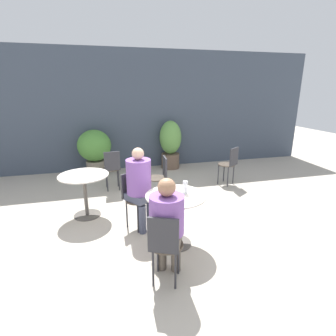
% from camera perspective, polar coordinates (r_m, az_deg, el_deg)
% --- Properties ---
extents(ground_plane, '(20.00, 20.00, 0.00)m').
position_cam_1_polar(ground_plane, '(3.73, 0.30, -16.41)').
color(ground_plane, '#B2A899').
extents(storefront_wall, '(10.00, 0.06, 3.00)m').
position_cam_1_polar(storefront_wall, '(6.92, -7.97, 12.21)').
color(storefront_wall, '#3D4756').
rests_on(storefront_wall, ground_plane).
extents(cafe_table_near, '(0.79, 0.79, 0.72)m').
position_cam_1_polar(cafe_table_near, '(3.49, 1.66, -8.51)').
color(cafe_table_near, '#514C47').
rests_on(cafe_table_near, ground_plane).
extents(cafe_table_far, '(0.80, 0.80, 0.72)m').
position_cam_1_polar(cafe_table_far, '(4.47, -17.72, -3.47)').
color(cafe_table_far, '#514C47').
rests_on(cafe_table_far, ground_plane).
extents(bistro_chair_0, '(0.42, 0.42, 0.85)m').
position_cam_1_polar(bistro_chair_0, '(4.00, -7.48, -5.68)').
color(bistro_chair_0, '#42382D').
rests_on(bistro_chair_0, ground_plane).
extents(bistro_chair_1, '(0.40, 0.41, 0.85)m').
position_cam_1_polar(bistro_chair_1, '(2.81, -0.71, -16.00)').
color(bistro_chair_1, '#42382D').
rests_on(bistro_chair_1, ground_plane).
extents(bistro_chair_2, '(0.37, 0.37, 0.85)m').
position_cam_1_polar(bistro_chair_2, '(5.48, -12.07, 0.33)').
color(bistro_chair_2, '#42382D').
rests_on(bistro_chair_2, ground_plane).
extents(bistro_chair_3, '(0.38, 0.37, 0.85)m').
position_cam_1_polar(bistro_chair_3, '(4.87, -1.65, -1.39)').
color(bistro_chair_3, '#42382D').
rests_on(bistro_chair_3, ground_plane).
extents(bistro_chair_4, '(0.42, 0.42, 0.85)m').
position_cam_1_polar(bistro_chair_4, '(5.83, 13.35, 1.25)').
color(bistro_chair_4, '#42382D').
rests_on(bistro_chair_4, ground_plane).
extents(seated_person_0, '(0.45, 0.46, 1.25)m').
position_cam_1_polar(seated_person_0, '(3.83, -6.20, -3.16)').
color(seated_person_0, '#42475B').
rests_on(seated_person_0, ground_plane).
extents(seated_person_1, '(0.43, 0.45, 1.18)m').
position_cam_1_polar(seated_person_1, '(2.84, -0.22, -11.43)').
color(seated_person_1, brown).
rests_on(seated_person_1, ground_plane).
extents(beer_glass_0, '(0.06, 0.06, 0.17)m').
position_cam_1_polar(beer_glass_0, '(3.45, 3.76, -4.19)').
color(beer_glass_0, silver).
rests_on(beer_glass_0, cafe_table_near).
extents(beer_glass_1, '(0.06, 0.06, 0.19)m').
position_cam_1_polar(beer_glass_1, '(3.29, 0.09, -5.08)').
color(beer_glass_1, silver).
rests_on(beer_glass_1, cafe_table_near).
extents(potted_plant_0, '(0.80, 0.80, 1.11)m').
position_cam_1_polar(potted_plant_0, '(6.61, -15.70, 4.13)').
color(potted_plant_0, slate).
rests_on(potted_plant_0, ground_plane).
extents(potted_plant_1, '(0.57, 0.57, 1.26)m').
position_cam_1_polar(potted_plant_1, '(6.90, 0.53, 5.45)').
color(potted_plant_1, brown).
rests_on(potted_plant_1, ground_plane).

